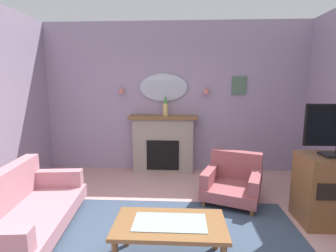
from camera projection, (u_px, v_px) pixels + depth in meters
wall_back at (174, 98)px, 5.23m from camera, size 6.26×0.10×3.00m
fireplace at (163, 144)px, 5.18m from camera, size 1.36×0.36×1.16m
mantel_vase_left at (166, 106)px, 5.02m from camera, size 0.11×0.11×0.40m
wall_mirror at (164, 87)px, 5.13m from camera, size 0.96×0.06×0.56m
wall_sconce_left at (121, 90)px, 5.13m from camera, size 0.14×0.14×0.14m
wall_sconce_right at (206, 90)px, 5.05m from camera, size 0.14×0.14×0.14m
framed_picture at (239, 85)px, 5.06m from camera, size 0.28×0.03×0.36m
coffee_table at (170, 228)px, 2.52m from camera, size 1.10×0.60×0.45m
floral_couch at (22, 209)px, 3.03m from camera, size 1.03×1.79×0.76m
armchair_beside_couch at (233, 180)px, 3.97m from camera, size 1.04×1.05×0.71m
tv_cabinet at (332, 190)px, 3.26m from camera, size 0.80×0.57×0.90m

